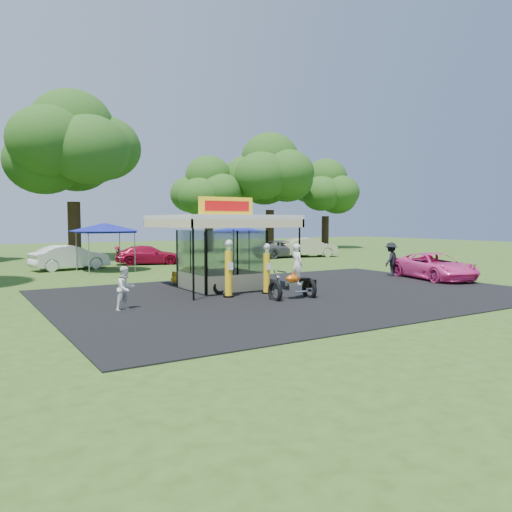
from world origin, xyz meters
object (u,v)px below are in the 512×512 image
object	(u,v)px
bg_car_a	(70,257)
bg_car_b	(148,255)
pink_sedan	(435,266)
tent_east	(238,229)
tent_west	(105,228)
bg_car_e	(308,247)
gas_pump_right	(267,270)
kiosk_car	(200,274)
gas_pump_left	(229,270)
spectator_west	(125,288)
bg_car_d	(283,249)
gas_station_kiosk	(221,250)
a_frame_sign	(469,273)
motorcycle	(296,277)
spectator_east_a	(391,260)

from	to	relation	value
bg_car_a	bg_car_b	distance (m)	5.75
pink_sedan	bg_car_a	world-z (taller)	bg_car_a
tent_east	tent_west	bearing A→B (deg)	-173.48
bg_car_b	bg_car_e	world-z (taller)	bg_car_e
tent_west	gas_pump_right	bearing A→B (deg)	-76.71
pink_sedan	kiosk_car	bearing A→B (deg)	171.17
gas_pump_left	gas_pump_right	xyz separation A→B (m)	(1.87, 0.05, -0.09)
gas_pump_right	spectator_west	world-z (taller)	gas_pump_right
gas_pump_left	bg_car_b	world-z (taller)	gas_pump_left
bg_car_b	bg_car_d	size ratio (longest dim) A/B	0.88
tent_east	bg_car_e	bearing A→B (deg)	13.89
gas_pump_right	bg_car_d	size ratio (longest dim) A/B	0.41
gas_station_kiosk	bg_car_b	size ratio (longest dim) A/B	1.16
a_frame_sign	bg_car_e	world-z (taller)	bg_car_e
motorcycle	spectator_east_a	distance (m)	10.11
a_frame_sign	bg_car_a	world-z (taller)	bg_car_a
spectator_west	bg_car_b	world-z (taller)	spectator_west
kiosk_car	spectator_east_a	size ratio (longest dim) A/B	1.46
bg_car_a	pink_sedan	bearing A→B (deg)	-147.02
bg_car_b	tent_east	world-z (taller)	tent_east
motorcycle	tent_west	xyz separation A→B (m)	(-3.41, 15.29, 1.82)
motorcycle	spectator_east_a	xyz separation A→B (m)	(9.38, 3.77, 0.07)
a_frame_sign	spectator_east_a	distance (m)	4.33
motorcycle	bg_car_a	world-z (taller)	motorcycle
bg_car_e	bg_car_d	bearing A→B (deg)	83.41
bg_car_b	tent_west	bearing A→B (deg)	146.41
bg_car_a	tent_east	distance (m)	11.97
gas_pump_left	pink_sedan	distance (m)	12.36
spectator_east_a	tent_west	distance (m)	17.31
gas_pump_left	kiosk_car	world-z (taller)	gas_pump_left
kiosk_car	tent_east	xyz separation A→B (m)	(7.83, 10.02, 2.06)
pink_sedan	spectator_east_a	distance (m)	2.44
gas_station_kiosk	bg_car_a	distance (m)	13.86
gas_station_kiosk	kiosk_car	distance (m)	2.56
spectator_west	bg_car_d	xyz separation A→B (m)	(19.30, 18.15, -0.04)
gas_station_kiosk	spectator_east_a	size ratio (longest dim) A/B	2.80
gas_station_kiosk	pink_sedan	world-z (taller)	gas_station_kiosk
tent_west	tent_east	size ratio (longest dim) A/B	1.07
gas_pump_left	kiosk_car	distance (m)	4.86
spectator_west	bg_car_e	xyz separation A→B (m)	(21.47, 17.39, 0.06)
spectator_west	bg_car_d	bearing A→B (deg)	18.03
gas_pump_left	tent_west	distance (m)	13.72
bg_car_e	gas_pump_right	bearing A→B (deg)	150.41
gas_station_kiosk	bg_car_b	xyz separation A→B (m)	(1.66, 14.41, -1.10)
motorcycle	tent_west	world-z (taller)	tent_west
kiosk_car	bg_car_d	xyz separation A→B (m)	(13.90, 12.81, 0.26)
pink_sedan	bg_car_e	xyz separation A→B (m)	(4.69, 16.98, 0.13)
bg_car_e	spectator_west	bearing A→B (deg)	141.66
pink_sedan	bg_car_a	distance (m)	22.14
tent_east	a_frame_sign	bearing A→B (deg)	-77.30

